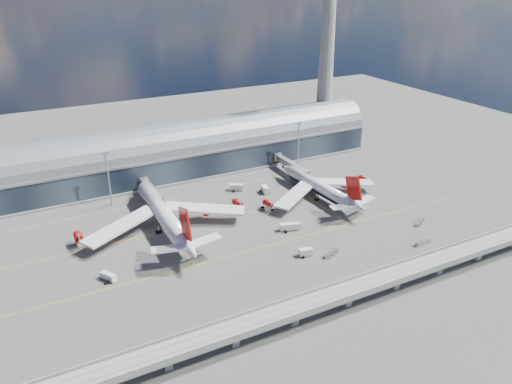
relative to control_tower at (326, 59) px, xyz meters
name	(u,v)px	position (x,y,z in m)	size (l,w,h in m)	color
ground	(265,232)	(-85.00, -83.00, -51.64)	(500.00, 500.00, 0.00)	#474744
taxi_lines	(242,211)	(-85.00, -60.89, -51.63)	(200.00, 80.12, 0.01)	gold
terminal	(195,150)	(-85.00, -5.01, -40.30)	(200.00, 30.00, 28.00)	#1B222D
control_tower	(326,59)	(0.00, 0.00, 0.00)	(19.00, 19.00, 103.00)	gray
guideway	(348,292)	(-85.00, -138.00, -46.34)	(220.00, 8.50, 7.20)	gray
floodlight_mast_left	(109,178)	(-135.00, -28.00, -38.00)	(3.00, 0.70, 25.70)	gray
floodlight_mast_right	(298,145)	(-35.00, -28.00, -38.00)	(3.00, 0.70, 25.70)	gray
airliner_left	(164,215)	(-120.65, -61.67, -45.10)	(71.42, 74.99, 22.89)	white
airliner_right	(320,188)	(-45.92, -64.86, -46.54)	(59.27, 61.95, 19.65)	white
jet_bridge_left	(150,189)	(-117.09, -29.88, -46.46)	(4.40, 28.00, 7.25)	gray
jet_bridge_right	(290,164)	(-42.52, -31.82, -46.46)	(4.40, 32.00, 7.25)	gray
service_truck_0	(108,277)	(-149.78, -87.83, -50.30)	(4.86, 6.45, 2.59)	silver
service_truck_1	(306,252)	(-80.29, -106.11, -50.14)	(5.49, 3.41, 2.96)	silver
service_truck_2	(290,227)	(-75.00, -86.03, -50.04)	(8.78, 4.61, 3.06)	silver
service_truck_3	(267,206)	(-73.93, -64.51, -50.11)	(4.76, 6.57, 2.98)	silver
service_truck_4	(265,190)	(-66.10, -48.14, -49.98)	(3.56, 6.03, 3.29)	silver
service_truck_5	(236,187)	(-77.17, -39.01, -50.03)	(6.90, 5.36, 3.15)	silver
cargo_train_0	(332,253)	(-71.26, -110.25, -50.71)	(7.94, 4.69, 1.77)	gray
cargo_train_1	(423,242)	(-34.70, -120.38, -50.72)	(7.96, 2.16, 1.76)	gray
cargo_train_2	(420,222)	(-22.93, -106.55, -50.87)	(8.47, 5.34, 1.47)	gray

